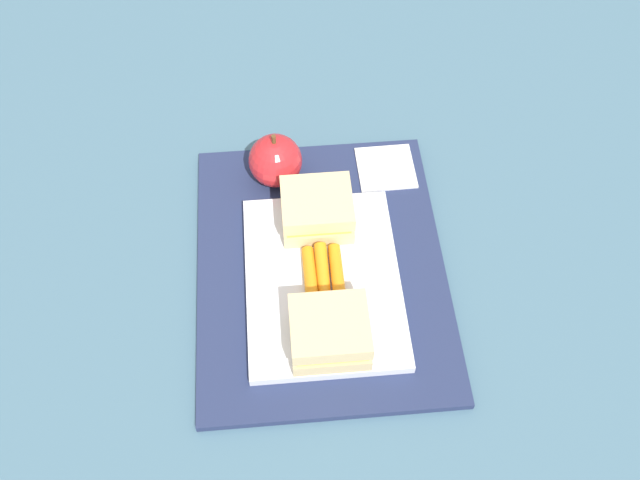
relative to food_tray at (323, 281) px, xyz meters
The scene contains 8 objects.
ground_plane 0.03m from the food_tray, ahead, with size 2.40×2.40×0.00m, color #42667A.
lunchbag_mat 0.03m from the food_tray, ahead, with size 0.36×0.28×0.01m, color navy.
food_tray is the anchor object (origin of this frame).
sandwich_half_left 0.08m from the food_tray, behind, with size 0.07×0.08×0.04m.
sandwich_half_right 0.08m from the food_tray, ahead, with size 0.07×0.08×0.04m.
carrot_sticks_bundle 0.01m from the food_tray, 161.02° to the right, with size 0.08×0.04×0.02m.
apple 0.16m from the food_tray, 15.50° to the left, with size 0.06×0.06×0.08m.
paper_napkin 0.19m from the food_tray, 30.13° to the right, with size 0.07×0.07×0.00m, color white.
Camera 1 is at (-0.44, 0.04, 0.70)m, focal length 40.55 mm.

